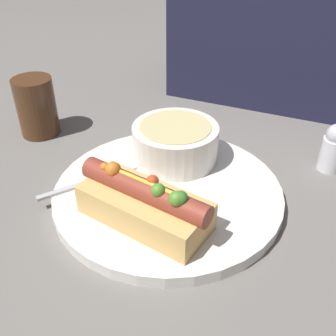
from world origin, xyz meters
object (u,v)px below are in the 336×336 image
spoon (128,169)px  drinking_glass (36,107)px  soup_bowl (175,141)px  salt_shaker (333,148)px  hot_dog (145,203)px

spoon → drinking_glass: bearing=109.1°
soup_bowl → drinking_glass: drinking_glass is taller
drinking_glass → spoon: bearing=-16.8°
spoon → salt_shaker: bearing=-24.9°
soup_bowl → spoon: soup_bowl is taller
soup_bowl → drinking_glass: bearing=178.9°
drinking_glass → salt_shaker: bearing=10.2°
hot_dog → salt_shaker: hot_dog is taller
soup_bowl → salt_shaker: (0.20, 0.09, -0.01)m
drinking_glass → salt_shaker: 0.45m
hot_dog → spoon: hot_dog is taller
hot_dog → soup_bowl: (-0.02, 0.13, 0.00)m
hot_dog → soup_bowl: bearing=109.1°
hot_dog → drinking_glass: (-0.26, 0.14, 0.01)m
soup_bowl → spoon: bearing=-130.1°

